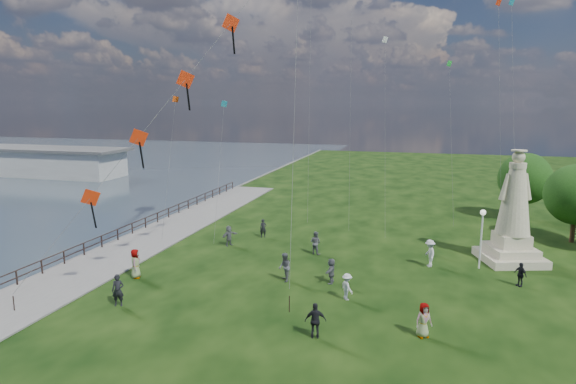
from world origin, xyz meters
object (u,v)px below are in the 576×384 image
(person_11, at_px, (331,271))
(person_6, at_px, (263,228))
(person_1, at_px, (285,267))
(person_9, at_px, (520,274))
(person_2, at_px, (347,287))
(person_7, at_px, (315,243))
(person_0, at_px, (118,290))
(person_8, at_px, (430,253))
(lamppost, at_px, (482,226))
(statue, at_px, (513,220))
(person_5, at_px, (229,236))
(person_4, at_px, (424,320))
(person_10, at_px, (135,264))
(person_3, at_px, (315,321))
(pier_pavilion, at_px, (37,161))

(person_11, bearing_deg, person_6, -139.52)
(person_1, xyz_separation_m, person_9, (13.89, 3.11, -0.16))
(person_2, bearing_deg, person_6, -1.77)
(person_7, relative_size, person_11, 1.09)
(person_0, height_order, person_8, person_8)
(lamppost, bearing_deg, person_6, 168.71)
(statue, height_order, person_2, statue)
(person_5, height_order, person_8, person_8)
(person_4, xyz_separation_m, person_11, (-5.49, 5.65, -0.06))
(person_8, height_order, person_10, person_10)
(person_0, xyz_separation_m, person_11, (10.51, 6.51, -0.10))
(person_0, relative_size, person_6, 1.16)
(person_2, relative_size, person_4, 0.90)
(person_1, relative_size, person_3, 1.04)
(person_10, xyz_separation_m, person_11, (12.05, 2.50, -0.15))
(person_7, height_order, person_11, person_7)
(statue, relative_size, person_3, 4.52)
(person_0, height_order, person_5, person_0)
(person_7, relative_size, person_9, 1.16)
(lamppost, xyz_separation_m, person_7, (-11.22, 0.06, -2.05))
(person_1, height_order, person_6, person_1)
(person_6, bearing_deg, statue, -26.92)
(person_6, bearing_deg, lamppost, -34.85)
(statue, distance_m, person_9, 5.33)
(lamppost, bearing_deg, person_11, -149.67)
(person_2, distance_m, person_7, 8.39)
(person_6, bearing_deg, person_4, -71.51)
(person_2, xyz_separation_m, person_5, (-10.43, 7.86, 0.03))
(person_0, bearing_deg, statue, 14.40)
(person_2, height_order, person_9, person_2)
(statue, relative_size, person_10, 4.17)
(person_4, height_order, person_7, person_7)
(person_2, distance_m, person_11, 2.63)
(person_6, bearing_deg, person_7, -55.60)
(pier_pavilion, bearing_deg, person_8, -26.29)
(person_1, xyz_separation_m, person_5, (-6.27, 6.09, -0.10))
(person_3, bearing_deg, person_4, -179.03)
(lamppost, bearing_deg, person_10, -159.73)
(person_2, distance_m, person_6, 13.84)
(person_2, bearing_deg, person_3, 131.17)
(lamppost, distance_m, person_7, 11.40)
(person_1, xyz_separation_m, person_6, (-4.48, 9.05, -0.14))
(person_8, xyz_separation_m, person_10, (-17.87, -7.30, 0.00))
(person_2, xyz_separation_m, person_7, (-3.52, 7.61, 0.09))
(person_2, xyz_separation_m, person_8, (4.48, 7.06, 0.17))
(person_5, height_order, person_9, person_5)
(person_5, bearing_deg, person_11, -95.04)
(person_7, xyz_separation_m, person_8, (8.01, -0.55, 0.08))
(pier_pavilion, xyz_separation_m, person_3, (54.45, -41.40, -0.98))
(person_6, xyz_separation_m, person_11, (7.31, -8.54, 0.02))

